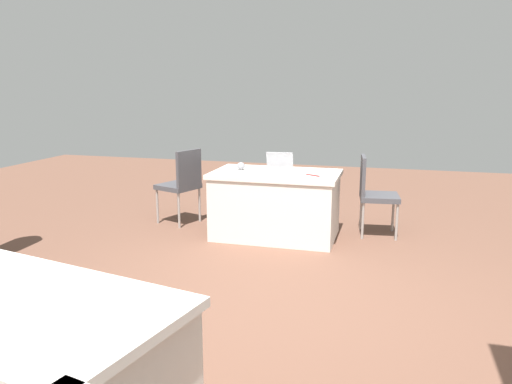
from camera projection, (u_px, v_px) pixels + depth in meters
ground_plane at (270, 305)px, 4.01m from camera, size 14.40×14.40×0.00m
table_foreground at (276, 204)px, 5.76m from camera, size 1.45×0.86×0.77m
table_back_left at (1, 366)px, 2.45m from camera, size 2.03×1.26×0.77m
chair_near_front at (373, 191)px, 5.79m from camera, size 0.49×0.49×0.94m
chair_aisle at (182, 181)px, 6.28m from camera, size 0.56×0.56×0.96m
laptop_silver at (278, 167)px, 5.77m from camera, size 0.34×0.32×0.21m
yarn_ball at (241, 166)px, 5.80m from camera, size 0.09×0.09×0.09m
scissors_red at (313, 175)px, 5.45m from camera, size 0.17×0.12×0.01m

